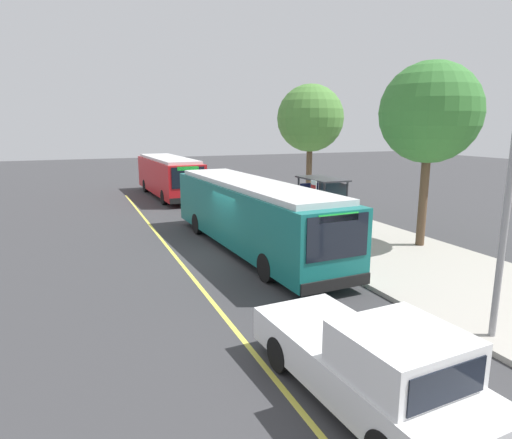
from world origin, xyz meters
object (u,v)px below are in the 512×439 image
at_px(transit_bus_second, 169,175).
at_px(pickup_truck, 371,365).
at_px(transit_bus_main, 251,213).
at_px(waiting_bench, 327,217).
at_px(route_sign_post, 313,203).
at_px(pedestrian_commuter, 320,220).

height_order(transit_bus_second, pickup_truck, transit_bus_second).
distance_m(transit_bus_main, waiting_bench, 5.58).
relative_size(transit_bus_second, pickup_truck, 1.95).
height_order(transit_bus_main, route_sign_post, same).
bearing_deg(transit_bus_main, route_sign_post, 78.18).
xyz_separation_m(waiting_bench, pedestrian_commuter, (2.56, -1.94, 0.48)).
height_order(transit_bus_second, route_sign_post, same).
bearing_deg(transit_bus_main, transit_bus_second, -179.17).
bearing_deg(pickup_truck, transit_bus_second, 176.31).
xyz_separation_m(transit_bus_main, pickup_truck, (10.87, -1.95, -0.76)).
relative_size(transit_bus_second, route_sign_post, 3.83).
bearing_deg(route_sign_post, pickup_truck, -24.28).
xyz_separation_m(transit_bus_second, waiting_bench, (13.77, 5.30, -0.98)).
distance_m(transit_bus_main, transit_bus_second, 15.87).
distance_m(transit_bus_second, waiting_bench, 14.78).
bearing_deg(route_sign_post, waiting_bench, 138.31).
xyz_separation_m(pickup_truck, route_sign_post, (-10.31, 4.65, 1.10)).
height_order(transit_bus_main, waiting_bench, transit_bus_main).
bearing_deg(waiting_bench, pedestrian_commuter, -37.20).
bearing_deg(pickup_truck, transit_bus_main, 169.82).
bearing_deg(waiting_bench, route_sign_post, -41.69).
bearing_deg(transit_bus_main, waiting_bench, 112.50).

